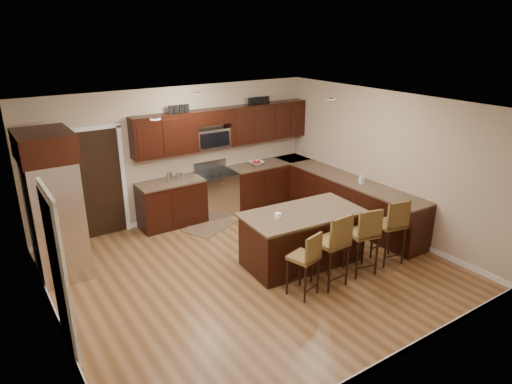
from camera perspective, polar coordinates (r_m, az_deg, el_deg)
floor at (r=7.65m, az=-0.32°, el=-9.72°), size 6.00×6.00×0.00m
ceiling at (r=6.72m, az=-0.36°, el=10.66°), size 6.00×6.00×0.00m
wall_back at (r=9.39m, az=-9.62°, el=4.68°), size 6.00×0.00×6.00m
wall_left at (r=6.10m, az=-24.73°, el=-5.60°), size 0.00×5.50×5.50m
wall_right at (r=8.99m, az=15.88°, el=3.50°), size 0.00×5.50×5.50m
base_cabinets at (r=9.53m, az=4.46°, el=-0.49°), size 4.02×3.96×0.92m
upper_cabinets at (r=9.59m, az=-3.65°, el=8.26°), size 4.00×0.33×0.80m
range at (r=9.68m, az=-4.93°, el=-0.09°), size 0.76×0.64×1.11m
microwave at (r=9.48m, az=-5.59°, el=6.70°), size 0.76×0.31×0.40m
doorway at (r=8.96m, az=-19.09°, el=0.93°), size 0.85×0.03×2.06m
pantry_door at (r=5.98m, az=-23.57°, el=-9.51°), size 0.03×0.80×2.04m
letter_decor at (r=9.43m, az=-4.48°, el=10.86°), size 2.20×0.03×0.15m
island at (r=7.73m, az=5.70°, el=-5.88°), size 2.06×1.18×0.92m
stool_left at (r=6.73m, az=6.37°, el=-8.11°), size 0.47×0.47×1.02m
stool_mid at (r=6.98m, az=9.76°, el=-6.21°), size 0.46×0.46×1.19m
stool_right at (r=7.42m, az=13.42°, el=-5.07°), size 0.50×0.50×1.15m
refrigerator at (r=7.72m, az=-23.98°, el=-1.41°), size 0.79×1.02×2.35m
floor_mat at (r=9.26m, az=-5.80°, el=-4.22°), size 1.22×1.04×0.01m
fruit_bowl at (r=10.03m, az=0.09°, el=3.63°), size 0.32×0.32×0.08m
soap_bottle at (r=9.05m, az=13.10°, el=1.66°), size 0.11×0.11×0.20m
canister_tall at (r=9.08m, az=-10.77°, el=1.85°), size 0.12×0.12×0.18m
canister_short at (r=9.16m, az=-9.62°, el=1.95°), size 0.11×0.11×0.14m
island_jar at (r=7.22m, az=2.76°, el=-3.02°), size 0.10×0.10×0.10m
stool_extra at (r=7.88m, az=16.69°, el=-3.87°), size 0.50×0.50×1.15m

